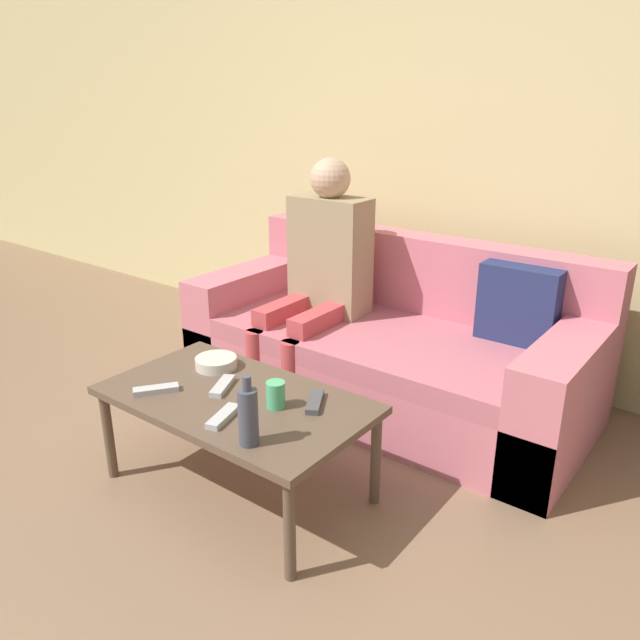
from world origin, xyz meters
The scene contains 12 objects.
ground_plane centered at (0.00, 0.00, 0.00)m, with size 22.00×22.00×0.00m, color #84664C.
wall_back centered at (0.00, 2.44, 1.30)m, with size 12.00×0.06×2.60m.
couch centered at (0.10, 1.83, 0.27)m, with size 1.99×0.90×0.79m.
coffee_table centered at (0.04, 0.78, 0.37)m, with size 1.03×0.59×0.41m.
person_adult centered at (-0.28, 1.76, 0.67)m, with size 0.41×0.62×1.19m.
cup_near centered at (0.22, 0.82, 0.46)m, with size 0.07×0.07×0.10m.
tv_remote_0 centered at (-0.05, 0.80, 0.42)m, with size 0.12×0.17×0.02m.
tv_remote_1 centered at (-0.23, 0.63, 0.42)m, with size 0.14×0.17×0.02m.
tv_remote_2 centered at (0.32, 0.92, 0.42)m, with size 0.13×0.17×0.02m.
tv_remote_3 centered at (0.13, 0.63, 0.42)m, with size 0.09×0.18×0.02m.
snack_bowl centered at (-0.21, 0.92, 0.43)m, with size 0.17×0.17×0.05m.
bottle centered at (0.31, 0.57, 0.52)m, with size 0.07×0.07×0.24m.
Camera 1 is at (1.57, -0.70, 1.51)m, focal length 35.00 mm.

